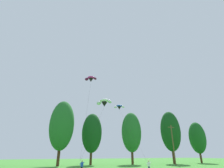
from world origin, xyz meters
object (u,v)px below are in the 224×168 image
kite_flyer_mid (149,165)px  parafoil_kite_far_magenta (91,79)px  utility_pole (173,143)px  parafoil_kite_high_white (104,103)px  kite_flyer_near (82,166)px  parafoil_kite_mid_blue_white (119,107)px

kite_flyer_mid → parafoil_kite_far_magenta: parafoil_kite_far_magenta is taller
utility_pole → kite_flyer_mid: (-18.14, -12.96, -4.26)m
parafoil_kite_high_white → parafoil_kite_far_magenta: parafoil_kite_far_magenta is taller
kite_flyer_near → parafoil_kite_mid_blue_white: parafoil_kite_mid_blue_white is taller
kite_flyer_mid → parafoil_kite_far_magenta: size_ratio=0.09×
kite_flyer_near → kite_flyer_mid: size_ratio=1.00×
kite_flyer_near → kite_flyer_mid: 9.93m
parafoil_kite_mid_blue_white → parafoil_kite_far_magenta: 11.62m
utility_pole → kite_flyer_mid: 22.69m
parafoil_kite_high_white → parafoil_kite_far_magenta: size_ratio=0.65×
kite_flyer_mid → parafoil_kite_mid_blue_white: 22.67m
parafoil_kite_mid_blue_white → parafoil_kite_far_magenta: size_ratio=0.99×
parafoil_kite_mid_blue_white → parafoil_kite_far_magenta: bearing=-159.9°
parafoil_kite_high_white → parafoil_kite_far_magenta: (-2.03, 3.89, 6.79)m
parafoil_kite_mid_blue_white → parafoil_kite_far_magenta: (-9.78, -3.58, 5.14)m
parafoil_kite_far_magenta → kite_flyer_near: bearing=-111.6°
parafoil_kite_high_white → parafoil_kite_mid_blue_white: (7.76, 7.47, 1.66)m
kite_flyer_mid → parafoil_kite_far_magenta: (-5.15, 13.96, 18.74)m
kite_flyer_mid → parafoil_kite_mid_blue_white: bearing=75.2°
utility_pole → kite_flyer_mid: size_ratio=5.91×
utility_pole → parafoil_kite_far_magenta: parafoil_kite_far_magenta is taller
kite_flyer_near → kite_flyer_mid: same height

